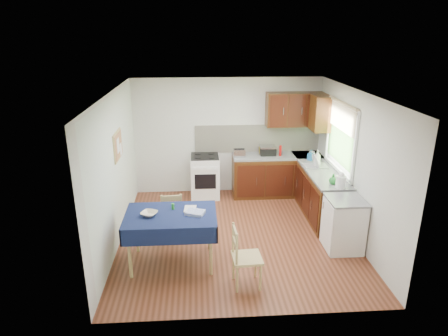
{
  "coord_description": "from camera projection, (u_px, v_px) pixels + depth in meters",
  "views": [
    {
      "loc": [
        -0.64,
        -6.21,
        3.44
      ],
      "look_at": [
        -0.19,
        0.3,
        1.16
      ],
      "focal_mm": 32.0,
      "sensor_mm": 36.0,
      "label": 1
    }
  ],
  "objects": [
    {
      "name": "spice_jar",
      "position": [
        173.0,
        206.0,
        6.09
      ],
      "size": [
        0.05,
        0.05,
        0.09
      ],
      "primitive_type": "cylinder",
      "color": "#258828",
      "rests_on": "dining_table"
    },
    {
      "name": "plate_bowl",
      "position": [
        149.0,
        214.0,
        5.89
      ],
      "size": [
        0.3,
        0.3,
        0.06
      ],
      "primitive_type": "imported",
      "rotation": [
        0.0,
        0.0,
        -0.4
      ],
      "color": "beige",
      "rests_on": "dining_table"
    },
    {
      "name": "worktop_corner",
      "position": [
        307.0,
        155.0,
        8.54
      ],
      "size": [
        0.6,
        0.6,
        0.04
      ],
      "primitive_type": "cube",
      "color": "slate",
      "rests_on": "base_cabinets"
    },
    {
      "name": "stove",
      "position": [
        205.0,
        176.0,
        8.53
      ],
      "size": [
        0.6,
        0.61,
        0.92
      ],
      "color": "white",
      "rests_on": "ground"
    },
    {
      "name": "window",
      "position": [
        341.0,
        133.0,
        7.26
      ],
      "size": [
        0.04,
        1.48,
        1.26
      ],
      "color": "#315623",
      "rests_on": "wall_right"
    },
    {
      "name": "soap_bottle_a",
      "position": [
        317.0,
        158.0,
        7.73
      ],
      "size": [
        0.14,
        0.14,
        0.33
      ],
      "primitive_type": "imported",
      "rotation": [
        0.0,
        0.0,
        0.12
      ],
      "color": "white",
      "rests_on": "worktop_right"
    },
    {
      "name": "sandwich_press",
      "position": [
        268.0,
        150.0,
        8.48
      ],
      "size": [
        0.33,
        0.29,
        0.19
      ],
      "rotation": [
        0.0,
        0.0,
        -0.08
      ],
      "color": "black",
      "rests_on": "worktop_back"
    },
    {
      "name": "chair_near",
      "position": [
        244.0,
        255.0,
        5.52
      ],
      "size": [
        0.42,
        0.42,
        0.91
      ],
      "rotation": [
        0.0,
        0.0,
        1.63
      ],
      "color": "tan",
      "rests_on": "ground"
    },
    {
      "name": "base_cabinets",
      "position": [
        296.0,
        184.0,
        8.15
      ],
      "size": [
        1.9,
        2.3,
        0.86
      ],
      "color": "black",
      "rests_on": "ground"
    },
    {
      "name": "worktop_back",
      "position": [
        277.0,
        156.0,
        8.5
      ],
      "size": [
        1.9,
        0.6,
        0.04
      ],
      "primitive_type": "cube",
      "color": "slate",
      "rests_on": "base_cabinets"
    },
    {
      "name": "wall_right",
      "position": [
        355.0,
        166.0,
        6.74
      ],
      "size": [
        0.02,
        4.2,
        2.5
      ],
      "primitive_type": "cube",
      "color": "silver",
      "rests_on": "ground"
    },
    {
      "name": "wall_front",
      "position": [
        255.0,
        228.0,
        4.63
      ],
      "size": [
        4.0,
        0.02,
        2.5
      ],
      "primitive_type": "cube",
      "color": "silver",
      "rests_on": "ground"
    },
    {
      "name": "soap_bottle_b",
      "position": [
        311.0,
        155.0,
        8.12
      ],
      "size": [
        0.14,
        0.14,
        0.21
      ],
      "primitive_type": "imported",
      "rotation": [
        0.0,
        0.0,
        2.34
      ],
      "color": "#1B5CA0",
      "rests_on": "worktop_right"
    },
    {
      "name": "cup",
      "position": [
        312.0,
        154.0,
        8.37
      ],
      "size": [
        0.17,
        0.17,
        0.1
      ],
      "primitive_type": "imported",
      "rotation": [
        0.0,
        0.0,
        -0.41
      ],
      "color": "white",
      "rests_on": "worktop_back"
    },
    {
      "name": "sauce_bottle",
      "position": [
        280.0,
        151.0,
        8.39
      ],
      "size": [
        0.05,
        0.05,
        0.23
      ],
      "primitive_type": "cylinder",
      "color": "red",
      "rests_on": "worktop_back"
    },
    {
      "name": "fridge",
      "position": [
        344.0,
        224.0,
        6.47
      ],
      "size": [
        0.58,
        0.6,
        0.89
      ],
      "color": "white",
      "rests_on": "ground"
    },
    {
      "name": "ceiling",
      "position": [
        238.0,
        93.0,
        6.2
      ],
      "size": [
        4.0,
        4.2,
        0.02
      ],
      "primitive_type": "cube",
      "color": "white",
      "rests_on": "wall_back"
    },
    {
      "name": "tea_towel",
      "position": [
        195.0,
        213.0,
        5.94
      ],
      "size": [
        0.32,
        0.28,
        0.05
      ],
      "primitive_type": "cube",
      "rotation": [
        0.0,
        0.0,
        -0.35
      ],
      "color": "#294296",
      "rests_on": "dining_table"
    },
    {
      "name": "floor",
      "position": [
        236.0,
        235.0,
        7.02
      ],
      "size": [
        4.2,
        4.2,
        0.0
      ],
      "primitive_type": "plane",
      "color": "#532916",
      "rests_on": "ground"
    },
    {
      "name": "wall_back",
      "position": [
        227.0,
        136.0,
        8.59
      ],
      "size": [
        4.0,
        0.02,
        2.5
      ],
      "primitive_type": "cube",
      "color": "silver",
      "rests_on": "ground"
    },
    {
      "name": "kettle",
      "position": [
        341.0,
        181.0,
        6.71
      ],
      "size": [
        0.17,
        0.17,
        0.28
      ],
      "color": "white",
      "rests_on": "worktop_right"
    },
    {
      "name": "splashback",
      "position": [
        257.0,
        138.0,
        8.63
      ],
      "size": [
        2.7,
        0.02,
        0.6
      ],
      "primitive_type": "cube",
      "color": "beige",
      "rests_on": "wall_back"
    },
    {
      "name": "dish_rack",
      "position": [
        315.0,
        165.0,
        7.78
      ],
      "size": [
        0.45,
        0.34,
        0.21
      ],
      "rotation": [
        0.0,
        0.0,
        -0.26
      ],
      "color": "gray",
      "rests_on": "worktop_right"
    },
    {
      "name": "chair_far",
      "position": [
        172.0,
        214.0,
        6.77
      ],
      "size": [
        0.42,
        0.42,
        0.88
      ],
      "rotation": [
        0.0,
        0.0,
        3.23
      ],
      "color": "tan",
      "rests_on": "ground"
    },
    {
      "name": "dining_table",
      "position": [
        171.0,
        220.0,
        5.98
      ],
      "size": [
        1.36,
        0.92,
        0.83
      ],
      "rotation": [
        0.0,
        0.0,
        -0.21
      ],
      "color": "#0F173E",
      "rests_on": "ground"
    },
    {
      "name": "worktop_right",
      "position": [
        324.0,
        174.0,
        7.45
      ],
      "size": [
        0.6,
        1.7,
        0.04
      ],
      "primitive_type": "cube",
      "color": "slate",
      "rests_on": "base_cabinets"
    },
    {
      "name": "book",
      "position": [
        184.0,
        209.0,
        6.09
      ],
      "size": [
        0.2,
        0.26,
        0.02
      ],
      "primitive_type": "imported",
      "rotation": [
        0.0,
        0.0,
        -0.07
      ],
      "color": "white",
      "rests_on": "dining_table"
    },
    {
      "name": "toaster",
      "position": [
        239.0,
        153.0,
        8.32
      ],
      "size": [
        0.25,
        0.15,
        0.19
      ],
      "rotation": [
        0.0,
        0.0,
        0.33
      ],
      "color": "#ACACB1",
      "rests_on": "worktop_back"
    },
    {
      "name": "upper_cabinets",
      "position": [
        302.0,
        110.0,
        8.21
      ],
      "size": [
        1.2,
        0.85,
        0.7
      ],
      "color": "black",
      "rests_on": "wall_back"
    },
    {
      "name": "soap_bottle_c",
      "position": [
        333.0,
        179.0,
        6.87
      ],
      "size": [
        0.2,
        0.2,
        0.18
      ],
      "primitive_type": "imported",
      "rotation": [
        0.0,
        0.0,
        3.9
      ],
      "color": "#217B2D",
      "rests_on": "worktop_right"
    },
    {
      "name": "wall_left",
      "position": [
        115.0,
        171.0,
        6.48
      ],
      "size": [
        0.02,
        4.2,
        2.5
      ],
      "primitive_type": "cube",
      "color": "silver",
      "rests_on": "ground"
    },
    {
      "name": "yellow_packet",
      "position": [
        262.0,
        150.0,
        8.55
      ],
      "size": [
        0.12,
        0.08,
        0.15
      ],
      "primitive_type": "cube",
      "rotation": [
        0.0,
        0.0,
        0.04
      ],
      "color": "yellow",
      "rests_on": "worktop_back"
    },
    {
      "name": "corkboard",
      "position": [
        118.0,
        146.0,
        6.65
      ],
      "size": [
        0.04,
        0.62,
        0.47
      ],
      "color": "tan",
      "rests_on": "wall_left"
    }
  ]
}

